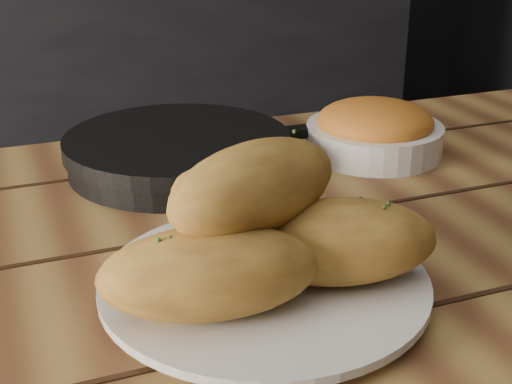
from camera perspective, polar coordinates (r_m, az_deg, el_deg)
name	(u,v)px	position (r m, az deg, el deg)	size (l,w,h in m)	color
table	(289,357)	(0.72, 2.67, -13.05)	(1.46, 0.91, 0.75)	olive
plate	(264,285)	(0.63, 0.66, -7.46)	(0.29, 0.29, 0.02)	silver
bread_rolls	(259,228)	(0.59, 0.28, -2.89)	(0.30, 0.24, 0.13)	gold
skillet	(179,151)	(0.90, -6.14, 3.27)	(0.42, 0.28, 0.05)	black
bowl	(375,130)	(0.96, 9.46, 4.89)	(0.18, 0.18, 0.07)	white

